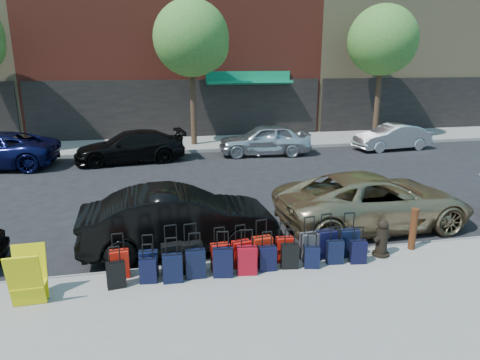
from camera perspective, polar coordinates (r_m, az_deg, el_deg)
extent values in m
plane|color=black|center=(13.83, -3.99, -3.08)|extent=(120.00, 120.00, 0.00)
cube|color=gray|center=(8.00, 2.89, -17.29)|extent=(60.00, 4.00, 0.15)
cube|color=gray|center=(23.46, -7.46, 4.79)|extent=(60.00, 4.00, 0.15)
cube|color=gray|center=(9.71, -0.20, -10.96)|extent=(60.00, 0.08, 0.15)
cube|color=gray|center=(21.48, -7.01, 3.81)|extent=(60.00, 0.08, 0.15)
cube|color=black|center=(25.15, -7.96, 9.23)|extent=(16.66, 0.15, 3.40)
cube|color=#0E7F54|center=(25.28, 1.28, 12.82)|extent=(5.00, 0.91, 0.27)
cube|color=#0E7F54|center=(25.56, 1.12, 13.64)|extent=(5.00, 0.10, 0.60)
cube|color=black|center=(30.74, 23.74, 9.22)|extent=(14.70, 0.15, 3.40)
cylinder|color=black|center=(22.68, -6.29, 10.77)|extent=(0.30, 0.30, 4.80)
sphere|color=#327125|center=(22.63, -6.52, 18.28)|extent=(3.80, 3.80, 3.80)
sphere|color=#327125|center=(22.68, -4.91, 17.36)|extent=(2.58, 2.58, 2.58)
cylinder|color=black|center=(25.92, 17.91, 10.72)|extent=(0.30, 0.30, 4.80)
sphere|color=#327125|center=(25.88, 18.48, 17.27)|extent=(3.80, 3.80, 3.80)
sphere|color=#327125|center=(26.17, 19.59, 16.31)|extent=(2.58, 2.58, 2.58)
cube|color=#B5170B|center=(9.17, -15.78, -10.72)|extent=(0.40, 0.23, 0.58)
cylinder|color=black|center=(8.91, -16.08, -7.07)|extent=(0.22, 0.04, 0.03)
cube|color=black|center=(9.06, -12.07, -10.88)|extent=(0.39, 0.23, 0.56)
cylinder|color=black|center=(8.81, -12.29, -7.35)|extent=(0.21, 0.05, 0.03)
cube|color=black|center=(9.09, -9.01, -10.30)|extent=(0.46, 0.30, 0.65)
cylinder|color=black|center=(8.81, -9.20, -6.16)|extent=(0.25, 0.07, 0.03)
cube|color=black|center=(9.08, -6.46, -10.22)|extent=(0.46, 0.29, 0.66)
cylinder|color=black|center=(8.79, -6.60, -6.03)|extent=(0.25, 0.06, 0.03)
cube|color=#A8120A|center=(9.15, -2.64, -10.18)|extent=(0.40, 0.23, 0.58)
cylinder|color=black|center=(8.89, -2.69, -6.52)|extent=(0.22, 0.04, 0.03)
cube|color=#B10E0B|center=(9.27, 0.18, -9.81)|extent=(0.42, 0.28, 0.58)
cylinder|color=black|center=(9.02, 0.18, -6.20)|extent=(0.22, 0.07, 0.03)
cube|color=#AA1B0B|center=(9.36, 2.97, -9.40)|extent=(0.44, 0.28, 0.63)
cylinder|color=black|center=(9.10, 3.03, -5.51)|extent=(0.24, 0.06, 0.03)
cube|color=#AE130B|center=(9.55, 5.97, -9.19)|extent=(0.39, 0.24, 0.55)
cylinder|color=black|center=(9.32, 6.07, -5.83)|extent=(0.21, 0.05, 0.03)
cube|color=#37373B|center=(9.71, 9.26, -8.69)|extent=(0.42, 0.26, 0.61)
cylinder|color=black|center=(9.46, 9.43, -5.03)|extent=(0.23, 0.05, 0.03)
cube|color=black|center=(9.84, 11.43, -8.38)|extent=(0.44, 0.27, 0.64)
cylinder|color=black|center=(9.59, 11.65, -4.60)|extent=(0.24, 0.05, 0.03)
cube|color=black|center=(10.02, 14.29, -8.14)|extent=(0.43, 0.24, 0.64)
cylinder|color=black|center=(9.77, 14.56, -4.43)|extent=(0.24, 0.03, 0.03)
cube|color=black|center=(8.83, -16.20, -12.06)|extent=(0.37, 0.25, 0.52)
cylinder|color=black|center=(8.59, -16.48, -8.72)|extent=(0.20, 0.06, 0.03)
cube|color=black|center=(8.86, -12.13, -11.75)|extent=(0.35, 0.22, 0.50)
cylinder|color=black|center=(8.63, -12.34, -8.56)|extent=(0.19, 0.05, 0.03)
cube|color=black|center=(8.78, -8.98, -11.56)|extent=(0.39, 0.23, 0.57)
cylinder|color=black|center=(8.52, -9.15, -7.82)|extent=(0.22, 0.04, 0.03)
cube|color=black|center=(8.89, -5.96, -11.05)|extent=(0.40, 0.24, 0.59)
cylinder|color=black|center=(8.62, -6.08, -7.25)|extent=(0.22, 0.04, 0.03)
cube|color=black|center=(8.89, -2.29, -10.95)|extent=(0.44, 0.30, 0.59)
cylinder|color=black|center=(8.62, -2.34, -7.09)|extent=(0.23, 0.07, 0.03)
cube|color=maroon|center=(8.97, 0.95, -10.66)|extent=(0.43, 0.29, 0.59)
cylinder|color=black|center=(8.71, 0.96, -6.85)|extent=(0.23, 0.06, 0.03)
cube|color=black|center=(9.15, 3.67, -10.39)|extent=(0.36, 0.21, 0.53)
cylinder|color=black|center=(8.91, 3.73, -7.08)|extent=(0.20, 0.04, 0.03)
cube|color=black|center=(9.29, 6.64, -10.04)|extent=(0.39, 0.26, 0.53)
cylinder|color=black|center=(9.05, 6.75, -6.73)|extent=(0.20, 0.06, 0.03)
cube|color=black|center=(9.37, 9.54, -10.12)|extent=(0.35, 0.25, 0.47)
cylinder|color=black|center=(9.16, 9.68, -7.24)|extent=(0.18, 0.07, 0.03)
cube|color=black|center=(9.65, 12.53, -9.37)|extent=(0.37, 0.24, 0.51)
cylinder|color=black|center=(9.43, 12.72, -6.28)|extent=(0.20, 0.05, 0.03)
cube|color=black|center=(9.78, 15.46, -9.23)|extent=(0.37, 0.24, 0.51)
cylinder|color=black|center=(9.57, 15.70, -6.22)|extent=(0.20, 0.06, 0.03)
cylinder|color=black|center=(10.38, 18.22, -9.33)|extent=(0.38, 0.38, 0.06)
cylinder|color=black|center=(10.25, 18.38, -7.65)|extent=(0.26, 0.26, 0.60)
sphere|color=black|center=(10.11, 18.56, -5.71)|extent=(0.23, 0.23, 0.23)
cylinder|color=black|center=(10.22, 18.41, -7.32)|extent=(0.44, 0.25, 0.11)
cylinder|color=#38190C|center=(10.78, 22.10, -6.13)|extent=(0.16, 0.16, 0.97)
cylinder|color=#38190C|center=(10.62, 22.36, -3.68)|extent=(0.18, 0.18, 0.04)
cube|color=yellow|center=(8.59, -26.73, -12.01)|extent=(0.58, 0.27, 1.04)
cube|color=yellow|center=(8.92, -26.19, -10.91)|extent=(0.58, 0.27, 1.04)
cube|color=yellow|center=(8.83, -26.33, -12.37)|extent=(0.59, 0.39, 0.02)
imported|color=black|center=(10.34, -8.03, -5.27)|extent=(4.70, 1.83, 1.52)
imported|color=tan|center=(12.22, 17.37, -2.63)|extent=(5.43, 2.66, 1.49)
imported|color=black|center=(19.88, -14.41, 4.33)|extent=(5.05, 2.54, 1.41)
imported|color=silver|center=(20.80, 3.31, 5.41)|extent=(4.57, 2.22, 1.50)
imported|color=silver|center=(23.40, 19.61, 5.43)|extent=(4.08, 1.75, 1.31)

